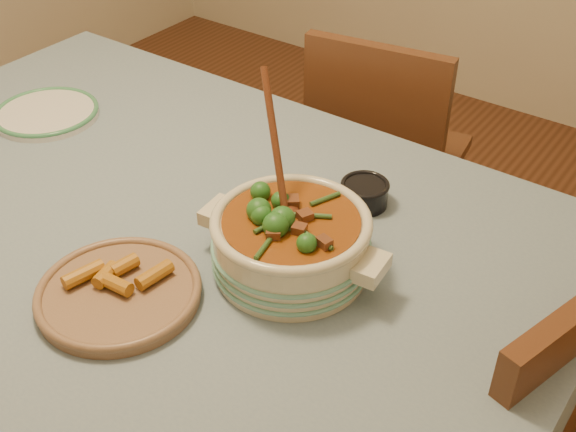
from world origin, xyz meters
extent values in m
cube|color=brown|center=(0.00, 0.00, 0.72)|extent=(1.60, 1.00, 0.05)
cube|color=gray|center=(0.00, 0.00, 0.75)|extent=(1.68, 1.08, 0.01)
cylinder|color=brown|center=(-0.73, 0.43, 0.35)|extent=(0.07, 0.07, 0.70)
cylinder|color=brown|center=(0.73, 0.43, 0.35)|extent=(0.07, 0.07, 0.70)
cylinder|color=beige|center=(0.32, 0.00, 0.81)|extent=(0.31, 0.31, 0.11)
torus|color=beige|center=(0.32, 0.00, 0.87)|extent=(0.29, 0.29, 0.02)
cube|color=beige|center=(0.48, 0.02, 0.83)|extent=(0.05, 0.08, 0.03)
cube|color=beige|center=(0.17, -0.01, 0.83)|extent=(0.05, 0.08, 0.03)
cylinder|color=#8E4C14|center=(0.32, 0.00, 0.86)|extent=(0.25, 0.25, 0.02)
cylinder|color=silver|center=(-0.50, 0.11, 0.76)|extent=(0.30, 0.30, 0.02)
torus|color=#3D8659|center=(-0.50, 0.11, 0.77)|extent=(0.25, 0.25, 0.01)
cylinder|color=black|center=(0.33, 0.26, 0.78)|extent=(0.12, 0.12, 0.05)
torus|color=black|center=(0.33, 0.26, 0.80)|extent=(0.10, 0.10, 0.01)
cylinder|color=black|center=(0.33, 0.26, 0.79)|extent=(0.08, 0.08, 0.01)
cylinder|color=#89674C|center=(0.13, -0.24, 0.77)|extent=(0.30, 0.30, 0.02)
torus|color=#89674C|center=(0.13, -0.24, 0.78)|extent=(0.29, 0.29, 0.02)
cube|color=brown|center=(0.05, 0.92, 0.44)|extent=(0.47, 0.47, 0.04)
cube|color=brown|center=(0.08, 0.73, 0.66)|extent=(0.41, 0.10, 0.44)
cylinder|color=brown|center=(0.19, 1.12, 0.22)|extent=(0.04, 0.04, 0.44)
cylinder|color=brown|center=(-0.15, 1.06, 0.22)|extent=(0.04, 0.04, 0.44)
cylinder|color=brown|center=(0.25, 0.77, 0.22)|extent=(0.04, 0.04, 0.44)
cylinder|color=brown|center=(-0.10, 0.72, 0.22)|extent=(0.04, 0.04, 0.44)
cube|color=brown|center=(0.81, 0.13, 0.64)|extent=(0.15, 0.39, 0.43)
camera|label=1|loc=(0.91, -0.82, 1.63)|focal=45.00mm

